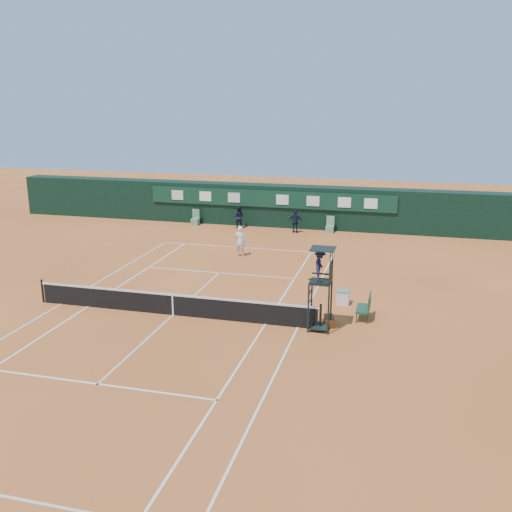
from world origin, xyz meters
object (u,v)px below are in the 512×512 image
Objects in this scene: umpire_chair at (321,272)px; player at (240,241)px; tennis_net at (173,304)px; player_bench at (366,306)px; cooler at (343,297)px.

umpire_chair is 11.89m from player.
player is (0.14, 10.01, 0.40)m from tennis_net.
umpire_chair is at bearing -0.14° from tennis_net.
player is (-7.95, 8.35, 0.31)m from player_bench.
player is at bearing 133.58° from player_bench.
tennis_net and player_bench have the same top height.
umpire_chair is 1.88× the size of player.
player_bench is at bearing 129.58° from player.
tennis_net is 3.77× the size of umpire_chair.
player_bench is 11.54m from player.
player_bench is (1.74, 1.67, -1.86)m from umpire_chair.
cooler is (6.96, 3.29, -0.18)m from tennis_net.
umpire_chair reaches higher than cooler.
player is at bearing 89.19° from tennis_net.
player is (-6.21, 10.02, -1.55)m from umpire_chair.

